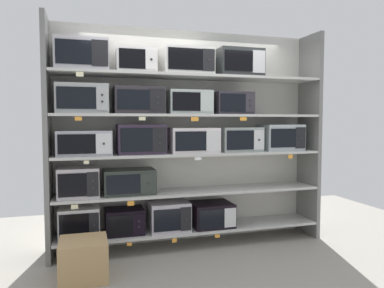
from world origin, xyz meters
TOP-DOWN VIEW (x-y plane):
  - ground at (0.00, -1.00)m, footprint 7.15×6.00m
  - back_panel at (0.00, 0.26)m, footprint 3.35×0.04m
  - upright_left at (-1.61, 0.00)m, footprint 0.05×0.48m
  - upright_right at (1.61, 0.00)m, footprint 0.05×0.48m
  - shelf_0 at (0.00, 0.00)m, footprint 3.15×0.48m
  - microwave_0 at (-1.30, -0.00)m, footprint 0.43×0.34m
  - microwave_1 at (-0.80, -0.00)m, footprint 0.43×0.35m
  - microwave_2 at (-0.29, -0.00)m, footprint 0.46×0.43m
  - microwave_3 at (0.25, -0.00)m, footprint 0.49×0.43m
  - price_tag_0 at (-1.27, -0.24)m, footprint 0.07×0.00m
  - price_tag_1 at (-0.78, -0.24)m, footprint 0.06×0.00m
  - price_tag_2 at (-0.28, -0.24)m, footprint 0.05×0.00m
  - price_tag_3 at (0.24, -0.24)m, footprint 0.06×0.00m
  - shelf_1 at (0.00, 0.00)m, footprint 3.15×0.48m
  - microwave_4 at (-1.30, -0.00)m, footprint 0.43×0.41m
  - microwave_5 at (-0.75, -0.00)m, footprint 0.57×0.37m
  - price_tag_4 at (-1.34, -0.24)m, footprint 0.07×0.00m
  - price_tag_5 at (-0.76, -0.24)m, footprint 0.07×0.00m
  - shelf_2 at (0.00, 0.00)m, footprint 3.15×0.48m
  - microwave_6 at (-1.23, -0.00)m, footprint 0.58×0.40m
  - microwave_7 at (-0.61, -0.00)m, footprint 0.54×0.37m
  - microwave_8 at (0.01, -0.00)m, footprint 0.57×0.41m
  - microwave_9 at (0.61, -0.00)m, footprint 0.51×0.36m
  - microwave_10 at (1.18, -0.00)m, footprint 0.51×0.38m
  - price_tag_6 at (-1.21, -0.24)m, footprint 0.05×0.00m
  - price_tag_7 at (0.00, -0.24)m, footprint 0.08×0.00m
  - price_tag_8 at (1.18, -0.24)m, footprint 0.06×0.00m
  - shelf_3 at (0.00, 0.00)m, footprint 3.15×0.48m
  - microwave_11 at (-1.24, -0.00)m, footprint 0.55×0.37m
  - microwave_12 at (-0.63, -0.00)m, footprint 0.55×0.42m
  - microwave_13 at (-0.04, -0.00)m, footprint 0.51×0.34m
  - microwave_14 at (0.50, -0.00)m, footprint 0.46×0.37m
  - price_tag_9 at (-1.28, -0.24)m, footprint 0.07×0.00m
  - price_tag_10 at (-0.63, -0.24)m, footprint 0.07×0.00m
  - price_tag_11 at (-0.04, -0.24)m, footprint 0.09×0.00m
  - price_tag_12 at (0.55, -0.24)m, footprint 0.09×0.00m
  - shelf_4 at (0.00, 0.00)m, footprint 3.15×0.48m
  - microwave_15 at (-1.24, -0.00)m, footprint 0.55×0.42m
  - microwave_16 at (-0.66, -0.00)m, footprint 0.44×0.35m
  - microwave_17 at (-0.07, -0.00)m, footprint 0.58×0.41m
  - microwave_18 at (0.58, -0.00)m, footprint 0.54×0.43m
  - price_tag_13 at (-1.26, -0.24)m, footprint 0.07×0.00m
  - shipping_carton at (-1.25, -0.62)m, footprint 0.44×0.44m

SIDE VIEW (x-z plane):
  - ground at x=0.00m, z-range -0.02..0.00m
  - price_tag_2 at x=-0.28m, z-range 0.13..0.18m
  - price_tag_0 at x=-1.27m, z-range 0.13..0.18m
  - price_tag_3 at x=0.24m, z-range 0.14..0.18m
  - price_tag_1 at x=-0.78m, z-range 0.14..0.18m
  - shipping_carton at x=-1.25m, z-range 0.00..0.38m
  - shelf_0 at x=0.00m, z-range 0.18..0.21m
  - microwave_3 at x=0.25m, z-range 0.21..0.50m
  - microwave_1 at x=-0.80m, z-range 0.21..0.50m
  - microwave_0 at x=-1.30m, z-range 0.21..0.55m
  - microwave_2 at x=-0.29m, z-range 0.21..0.55m
  - price_tag_5 at x=-0.76m, z-range 0.58..0.63m
  - price_tag_4 at x=-1.34m, z-range 0.59..0.63m
  - shelf_1 at x=0.00m, z-range 0.64..0.67m
  - microwave_5 at x=-0.75m, z-range 0.67..0.95m
  - microwave_4 at x=-1.30m, z-range 0.67..0.99m
  - price_tag_8 at x=1.18m, z-range 1.04..1.09m
  - price_tag_6 at x=-1.21m, z-range 1.05..1.09m
  - price_tag_7 at x=0.00m, z-range 1.05..1.09m
  - shelf_2 at x=0.00m, z-range 1.09..1.12m
  - microwave_6 at x=-1.23m, z-range 1.12..1.39m
  - microwave_8 at x=0.01m, z-range 1.12..1.41m
  - microwave_9 at x=0.61m, z-range 1.12..1.42m
  - microwave_10 at x=1.18m, z-range 1.12..1.45m
  - microwave_7 at x=-0.61m, z-range 1.12..1.46m
  - back_panel at x=0.00m, z-range 0.00..2.60m
  - upright_left at x=-1.61m, z-range 0.00..2.60m
  - upright_right at x=1.61m, z-range 0.00..2.60m
  - price_tag_11 at x=-0.04m, z-range 1.49..1.54m
  - price_tag_12 at x=0.55m, z-range 1.50..1.54m
  - price_tag_9 at x=-1.28m, z-range 1.50..1.54m
  - price_tag_10 at x=-0.63m, z-range 1.50..1.54m
  - shelf_3 at x=0.00m, z-range 1.55..1.58m
  - microwave_14 at x=0.50m, z-range 1.58..1.84m
  - microwave_13 at x=-0.04m, z-range 1.58..1.85m
  - microwave_12 at x=-0.63m, z-range 1.58..1.88m
  - microwave_11 at x=-1.24m, z-range 1.58..1.89m
  - price_tag_13 at x=-1.26m, z-range 1.95..1.99m
  - shelf_4 at x=0.00m, z-range 2.00..2.03m
  - microwave_16 at x=-0.66m, z-range 2.03..2.30m
  - microwave_17 at x=-0.07m, z-range 2.03..2.34m
  - microwave_18 at x=0.58m, z-range 2.03..2.35m
  - microwave_15 at x=-1.24m, z-range 2.03..2.37m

